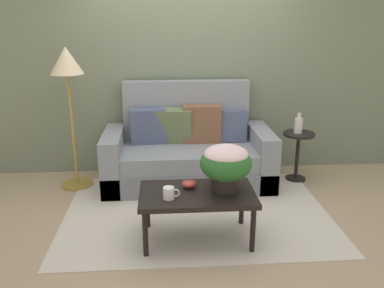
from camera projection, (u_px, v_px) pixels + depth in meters
name	position (u px, v px, depth m)	size (l,w,h in m)	color
ground_plane	(197.00, 213.00, 4.08)	(14.00, 14.00, 0.00)	tan
wall_back	(188.00, 60.00, 4.90)	(6.40, 0.12, 2.77)	slate
area_rug	(196.00, 212.00, 4.09)	(2.62, 1.88, 0.01)	beige
couch	(188.00, 153.00, 4.76)	(1.93, 0.90, 1.16)	slate
coffee_table	(197.00, 197.00, 3.48)	(0.99, 0.59, 0.46)	black
side_table	(298.00, 148.00, 4.78)	(0.37, 0.37, 0.59)	black
floor_lamp	(68.00, 74.00, 4.34)	(0.36, 0.36, 1.59)	olive
potted_plant	(226.00, 163.00, 3.43)	(0.44, 0.44, 0.41)	black
coffee_mug	(169.00, 193.00, 3.32)	(0.14, 0.09, 0.10)	white
snack_bowl	(189.00, 184.00, 3.54)	(0.13, 0.13, 0.07)	#B2382D
table_vase	(298.00, 125.00, 4.69)	(0.09, 0.09, 0.24)	silver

